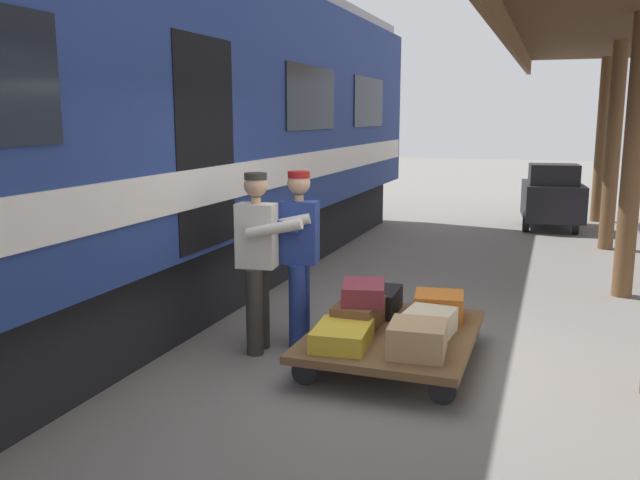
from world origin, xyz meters
The scene contains 13 objects.
ground_plane centered at (0.00, 0.00, 0.00)m, with size 60.00×60.00×0.00m, color slate.
train_car centered at (3.47, 0.00, 2.06)m, with size 3.03×16.52×4.00m.
luggage_cart centered at (0.12, 0.00, 0.25)m, with size 1.43×1.89×0.29m.
suitcase_yellow_case centered at (0.44, 0.52, 0.38)m, with size 0.45×0.60×0.17m, color gold.
suitcase_orange_carryall centered at (-0.20, -0.52, 0.42)m, with size 0.46×0.44×0.25m, color #CC6B23.
suitcase_brown_leather centered at (0.44, 0.00, 0.42)m, with size 0.36×0.62×0.25m, color brown.
suitcase_cream_canvas centered at (-0.20, 0.00, 0.40)m, with size 0.41×0.48×0.22m, color beige.
suitcase_black_hardshell centered at (0.44, -0.52, 0.41)m, with size 0.47×0.56×0.24m, color black.
suitcase_tan_vintage centered at (-0.20, 0.52, 0.43)m, with size 0.45×0.47×0.26m, color tan.
suitcase_burgundy_valise centered at (0.40, -0.02, 0.63)m, with size 0.37×0.52×0.17m, color maroon.
porter_in_overalls centered at (1.11, -0.17, 0.93)m, with size 0.70×0.49×1.70m.
porter_by_door centered at (1.38, 0.13, 0.93)m, with size 0.70×0.48×1.70m.
baggage_tug centered at (-1.15, -8.20, 0.63)m, with size 1.27×1.81×1.30m.
Camera 1 is at (-1.18, 5.65, 2.22)m, focal length 37.28 mm.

